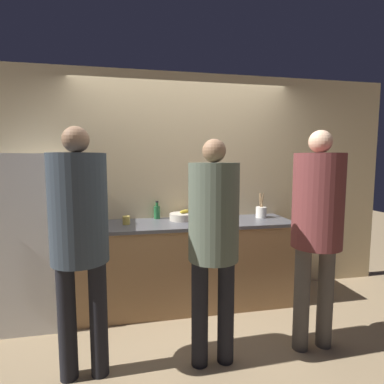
{
  "coord_description": "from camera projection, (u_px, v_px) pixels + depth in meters",
  "views": [
    {
      "loc": [
        -0.58,
        -2.8,
        1.6
      ],
      "look_at": [
        0.0,
        0.15,
        1.28
      ],
      "focal_mm": 28.0,
      "sensor_mm": 36.0,
      "label": 1
    }
  ],
  "objects": [
    {
      "name": "fruit_bowl",
      "position": [
        182.0,
        216.0,
        3.36
      ],
      "size": [
        0.27,
        0.27,
        0.12
      ],
      "color": "beige",
      "rests_on": "counter"
    },
    {
      "name": "ground_plane",
      "position": [
        195.0,
        320.0,
        3.01
      ],
      "size": [
        14.0,
        14.0,
        0.0
      ],
      "primitive_type": "plane",
      "color": "#9E8460"
    },
    {
      "name": "person_left",
      "position": [
        79.0,
        227.0,
        2.11
      ],
      "size": [
        0.4,
        0.4,
        1.83
      ],
      "color": "black",
      "rests_on": "ground_plane"
    },
    {
      "name": "wall_back",
      "position": [
        183.0,
        186.0,
        3.55
      ],
      "size": [
        5.2,
        0.06,
        2.6
      ],
      "color": "#D6BC8C",
      "rests_on": "ground_plane"
    },
    {
      "name": "person_center",
      "position": [
        214.0,
        230.0,
        2.27
      ],
      "size": [
        0.38,
        0.38,
        1.76
      ],
      "color": "black",
      "rests_on": "ground_plane"
    },
    {
      "name": "utensil_crock",
      "position": [
        261.0,
        212.0,
        3.5
      ],
      "size": [
        0.12,
        0.12,
        0.29
      ],
      "color": "silver",
      "rests_on": "counter"
    },
    {
      "name": "cup_red",
      "position": [
        210.0,
        219.0,
        3.21
      ],
      "size": [
        0.09,
        0.09,
        0.09
      ],
      "color": "#A33D33",
      "rests_on": "counter"
    },
    {
      "name": "counter",
      "position": [
        188.0,
        263.0,
        3.32
      ],
      "size": [
        2.3,
        0.67,
        0.93
      ],
      "color": "#9E754C",
      "rests_on": "ground_plane"
    },
    {
      "name": "person_right",
      "position": [
        317.0,
        217.0,
        2.46
      ],
      "size": [
        0.4,
        0.4,
        1.84
      ],
      "color": "#4C4742",
      "rests_on": "ground_plane"
    },
    {
      "name": "cup_yellow",
      "position": [
        126.0,
        220.0,
        3.13
      ],
      "size": [
        0.08,
        0.08,
        0.09
      ],
      "color": "gold",
      "rests_on": "counter"
    },
    {
      "name": "bottle_green",
      "position": [
        157.0,
        212.0,
        3.43
      ],
      "size": [
        0.07,
        0.07,
        0.21
      ],
      "color": "#236033",
      "rests_on": "counter"
    },
    {
      "name": "refrigerator",
      "position": [
        25.0,
        239.0,
        2.94
      ],
      "size": [
        0.73,
        0.68,
        1.66
      ],
      "color": "white",
      "rests_on": "ground_plane"
    }
  ]
}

